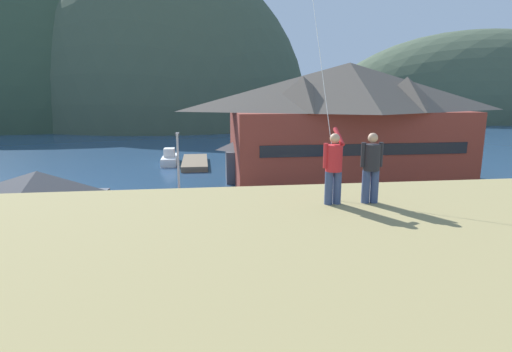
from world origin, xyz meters
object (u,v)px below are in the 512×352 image
Objects in this scene: parked_car_front_row_silver at (149,232)px; parked_car_mid_row_near at (228,221)px; wharf_dock at (195,163)px; parked_car_back_row_right at (251,256)px; moored_boat_wharfside at (170,159)px; storage_shed_waterside at (246,158)px; parked_car_corner_spot at (411,216)px; person_kite_flyer at (334,166)px; person_companion at (371,166)px; harbor_lodge at (348,119)px; parked_car_lone_by_shed at (315,219)px; parked_car_mid_row_center at (96,274)px; parked_car_front_row_end at (469,242)px; parking_light_pole at (179,171)px; storage_shed_near_lot at (41,215)px.

parked_car_front_row_silver and parked_car_mid_row_near have the same top height.
parked_car_back_row_right is at bearing -84.21° from wharf_dock.
storage_shed_waterside is at bearing -51.83° from moored_boat_wharfside.
person_kite_flyer is at bearing -124.41° from parked_car_corner_spot.
moored_boat_wharfside is 46.34m from person_kite_flyer.
person_companion reaches higher than parked_car_front_row_silver.
harbor_lodge reaches higher than person_companion.
parked_car_lone_by_shed is at bearing 178.25° from parked_car_corner_spot.
person_kite_flyer is at bearing -48.36° from parked_car_mid_row_center.
parked_car_front_row_silver is 1.02× the size of parked_car_mid_row_near.
parked_car_front_row_silver is 18.73m from parked_car_front_row_end.
parked_car_corner_spot and parked_car_front_row_end have the same top height.
wharf_dock is (-16.24, 11.69, -6.24)m from harbor_lodge.
parked_car_corner_spot is 2.29× the size of person_kite_flyer.
parked_car_back_row_right is 12.46m from person_kite_flyer.
person_kite_flyer is (-12.05, -32.21, 1.11)m from harbor_lodge.
parked_car_front_row_silver and parked_car_mid_row_center have the same top height.
parking_light_pole reaches higher than parked_car_mid_row_center.
wharf_dock is 24.47m from parking_light_pole.
parked_car_mid_row_near is 2.31× the size of person_kite_flyer.
parking_light_pole is at bearing 103.94° from person_kite_flyer.
moored_boat_wharfside is 1.39× the size of parked_car_front_row_silver.
person_companion is (-11.10, -32.22, 1.10)m from harbor_lodge.
parked_car_mid_row_center is at bearing -96.73° from wharf_dock.
parked_car_front_row_end is at bearing -23.29° from parked_car_mid_row_near.
storage_shed_near_lot is 24.10m from storage_shed_waterside.
parked_car_corner_spot is (17.53, 1.01, 0.00)m from parked_car_front_row_silver.
harbor_lodge is 14.61× the size of person_companion.
parked_car_mid_row_center is at bearing -131.59° from harbor_lodge.
parked_car_mid_row_near is at bearing 177.82° from parked_car_corner_spot.
parked_car_front_row_silver is 5.99m from parked_car_mid_row_center.
person_kite_flyer is at bearing -80.60° from moored_boat_wharfside.
wharf_dock is 2.38× the size of parked_car_front_row_end.
person_companion is at bearing -83.32° from wharf_dock.
parking_light_pole is at bearing -84.19° from moored_boat_wharfside.
parked_car_lone_by_shed is 7.65m from parked_car_back_row_right.
person_kite_flyer reaches higher than parked_car_back_row_right.
parked_car_corner_spot is at bearing -2.18° from parked_car_mid_row_near.
harbor_lodge is at bearing 63.94° from parked_car_lone_by_shed.
parked_car_front_row_end is 12.53m from parked_car_back_row_right.
storage_shed_waterside reaches higher than wharf_dock.
wharf_dock is 3.55m from moored_boat_wharfside.
harbor_lodge is 3.43× the size of storage_shed_near_lot.
person_kite_flyer reaches higher than moored_boat_wharfside.
parked_car_back_row_right is at bearing -82.60° from parked_car_mid_row_near.
parked_car_corner_spot is at bearing 5.10° from storage_shed_near_lot.
harbor_lodge is 22.11m from parked_car_front_row_end.
parking_light_pole is at bearing 37.97° from storage_shed_near_lot.
parking_light_pole is 20.66m from person_kite_flyer.
parked_car_corner_spot is 0.99× the size of parked_car_back_row_right.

